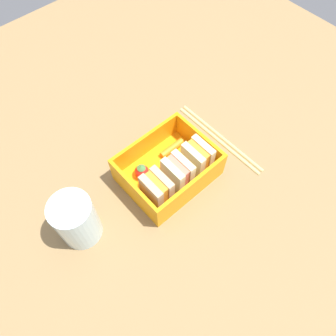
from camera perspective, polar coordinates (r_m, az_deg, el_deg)
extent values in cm
cube|color=olive|center=(61.17, 0.00, -1.76)|extent=(120.00, 120.00, 2.00)
cube|color=orange|center=(59.77, 0.00, -1.02)|extent=(15.87, 12.76, 1.20)
cube|color=orange|center=(55.09, 4.22, -3.56)|extent=(15.87, 0.60, 4.90)
cube|color=orange|center=(59.74, -3.90, 4.21)|extent=(15.87, 0.60, 4.90)
cube|color=orange|center=(60.19, 5.44, 4.63)|extent=(0.60, 11.56, 4.90)
cube|color=orange|center=(54.99, -5.96, -4.06)|extent=(0.60, 11.56, 4.90)
cube|color=beige|center=(58.11, 5.96, 2.50)|extent=(1.19, 4.93, 5.95)
cube|color=orange|center=(57.60, 5.12, 1.85)|extent=(1.19, 4.54, 5.48)
cube|color=beige|center=(57.11, 4.27, 1.18)|extent=(1.19, 4.93, 5.95)
cube|color=beige|center=(56.21, 2.58, -0.15)|extent=(1.19, 4.93, 5.95)
cube|color=#D87259|center=(55.78, 1.69, -0.86)|extent=(1.19, 4.54, 5.48)
cube|color=beige|center=(55.37, 0.78, -1.57)|extent=(1.19, 4.93, 5.95)
cube|color=tan|center=(54.65, -1.02, -2.98)|extent=(1.19, 4.93, 5.95)
cube|color=orange|center=(54.31, -1.96, -3.72)|extent=(1.19, 4.54, 5.48)
cube|color=tan|center=(53.99, -2.92, -4.47)|extent=(1.19, 4.93, 5.95)
cylinder|color=orange|center=(61.26, 0.71, 3.47)|extent=(5.12, 1.29, 1.28)
sphere|color=red|center=(58.01, -4.59, -0.65)|extent=(2.57, 2.57, 2.57)
cone|color=#448040|center=(56.65, -4.70, 0.15)|extent=(1.54, 1.54, 0.60)
cylinder|color=tan|center=(65.54, 9.28, 5.49)|extent=(0.90, 21.10, 0.70)
cylinder|color=tan|center=(65.04, 8.69, 5.03)|extent=(0.90, 21.10, 0.70)
cylinder|color=silver|center=(53.32, -15.68, -8.74)|extent=(6.62, 6.62, 9.59)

